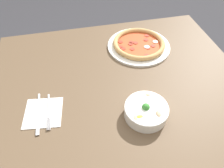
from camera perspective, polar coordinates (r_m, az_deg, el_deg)
The scene contains 7 objects.
ground_plane at distance 1.69m, azimuth 1.61°, elevation -18.23°, with size 8.00×8.00×0.00m, color #333338.
dining_table at distance 1.12m, azimuth 2.32°, elevation -3.33°, with size 1.22×1.05×0.78m.
pizza at distance 1.26m, azimuth 7.02°, elevation 10.22°, with size 0.35×0.35×0.04m.
bowl at distance 0.91m, azimuth 8.88°, elevation -6.86°, with size 0.18×0.18×0.07m.
napkin at distance 0.98m, azimuth -17.50°, elevation -7.14°, with size 0.17×0.17×0.00m.
fork at distance 0.97m, azimuth -16.20°, elevation -6.71°, with size 0.02×0.19×0.00m.
knife at distance 0.98m, azimuth -18.65°, elevation -6.74°, with size 0.02×0.22×0.01m.
Camera 1 is at (0.20, 0.69, 1.53)m, focal length 35.00 mm.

